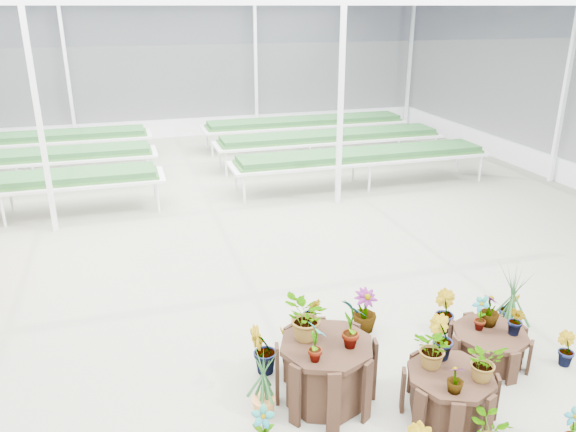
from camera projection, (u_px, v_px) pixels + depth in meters
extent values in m
plane|color=gray|center=(247.00, 305.00, 8.38)|extent=(24.00, 24.00, 0.00)
cylinder|color=black|center=(326.00, 372.00, 6.25)|extent=(1.29, 1.29, 0.74)
cylinder|color=black|center=(449.00, 394.00, 6.07)|extent=(1.29, 1.29, 0.52)
cylinder|color=black|center=(489.00, 347.00, 6.98)|extent=(0.96, 0.96, 0.43)
imported|color=#204B23|center=(306.00, 318.00, 6.09)|extent=(0.62, 0.65, 0.55)
imported|color=#204B23|center=(352.00, 323.00, 5.94)|extent=(0.29, 0.36, 0.60)
imported|color=#204B23|center=(312.00, 312.00, 6.37)|extent=(0.25, 0.22, 0.38)
imported|color=#204B23|center=(316.00, 341.00, 5.73)|extent=(0.20, 0.27, 0.48)
imported|color=#204B23|center=(434.00, 349.00, 6.01)|extent=(0.52, 0.54, 0.46)
imported|color=#204B23|center=(484.00, 361.00, 5.83)|extent=(0.41, 0.36, 0.43)
imported|color=#204B23|center=(441.00, 338.00, 6.17)|extent=(0.36, 0.36, 0.51)
imported|color=#204B23|center=(456.00, 379.00, 5.65)|extent=(0.20, 0.20, 0.31)
imported|color=#204B23|center=(480.00, 313.00, 6.89)|extent=(0.18, 0.25, 0.46)
imported|color=#204B23|center=(517.00, 321.00, 6.77)|extent=(0.18, 0.22, 0.40)
imported|color=#204B23|center=(490.00, 310.00, 6.99)|extent=(0.27, 0.27, 0.43)
imported|color=#204B23|center=(263.00, 427.00, 5.62)|extent=(0.28, 0.22, 0.47)
imported|color=#204B23|center=(263.00, 350.00, 6.72)|extent=(0.45, 0.42, 0.65)
imported|color=#204B23|center=(573.00, 427.00, 5.64)|extent=(0.25, 0.29, 0.46)
imported|color=#204B23|center=(565.00, 349.00, 6.93)|extent=(0.21, 0.25, 0.44)
imported|color=#204B23|center=(509.00, 308.00, 7.83)|extent=(0.33, 0.30, 0.49)
imported|color=#204B23|center=(444.00, 311.00, 7.65)|extent=(0.27, 0.33, 0.59)
imported|color=#204B23|center=(364.00, 311.00, 7.63)|extent=(0.40, 0.40, 0.61)
imported|color=#204B23|center=(290.00, 347.00, 6.82)|extent=(0.40, 0.42, 0.60)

